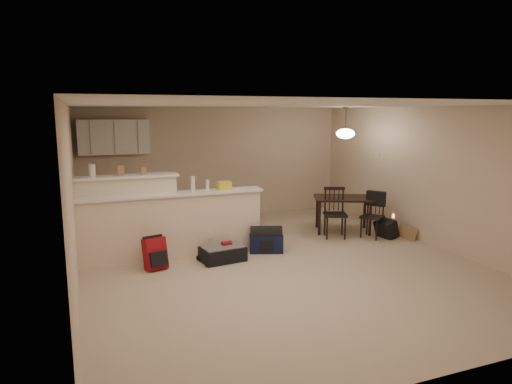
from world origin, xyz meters
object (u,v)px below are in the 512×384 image
pendant_lamp (345,133)px  black_daypack (386,229)px  red_backpack (155,254)px  dining_table (343,201)px  dining_chair_far (372,216)px  navy_duffel (266,243)px  suitcase (223,254)px  dining_chair_near (335,213)px

pendant_lamp → black_daypack: (0.55, -0.70, -1.82)m
red_backpack → dining_table: bearing=-2.1°
dining_chair_far → pendant_lamp: bearing=172.3°
dining_table → black_daypack: (0.55, -0.70, -0.46)m
dining_chair_far → red_backpack: (-4.19, -0.29, -0.19)m
pendant_lamp → red_backpack: (-3.91, -0.89, -1.75)m
navy_duffel → black_daypack: 2.52m
suitcase → red_backpack: 1.09m
suitcase → navy_duffel: bearing=6.1°
pendant_lamp → dining_chair_near: (-0.38, -0.34, -1.51)m
navy_duffel → suitcase: bearing=-147.3°
pendant_lamp → red_backpack: pendant_lamp is taller
dining_chair_near → navy_duffel: bearing=-145.0°
dining_chair_near → red_backpack: (-3.53, -0.56, -0.24)m
suitcase → red_backpack: red_backpack is taller
dining_chair_near → black_daypack: dining_chair_near is taller
dining_table → dining_chair_far: (0.28, -0.60, -0.19)m
pendant_lamp → dining_chair_far: 1.69m
dining_chair_near → suitcase: bearing=-144.9°
dining_chair_far → black_daypack: dining_chair_far is taller
black_daypack → suitcase: bearing=87.5°
black_daypack → dining_chair_far: bearing=63.5°
dining_table → red_backpack: size_ratio=2.76×
suitcase → red_backpack: (-1.09, 0.01, 0.13)m
dining_table → navy_duffel: bearing=-135.9°
dining_chair_far → suitcase: 3.13m
dining_chair_near → red_backpack: bearing=-149.0°
dining_table → dining_chair_far: 0.69m
black_daypack → dining_table: bearing=32.1°
suitcase → black_daypack: size_ratio=1.83×
dining_chair_near → navy_duffel: dining_chair_near is taller
dining_table → dining_chair_near: size_ratio=1.39×
suitcase → navy_duffel: (0.85, 0.20, 0.04)m
dining_table → red_backpack: 4.03m
red_backpack → dining_chair_far: bearing=-11.0°
pendant_lamp → dining_chair_far: size_ratio=0.71×
dining_table → black_daypack: 1.00m
pendant_lamp → dining_chair_far: (0.28, -0.60, -1.55)m
dining_chair_near → suitcase: 2.53m
red_backpack → pendant_lamp: bearing=-2.1°
suitcase → black_daypack: bearing=-3.8°
dining_chair_near → black_daypack: size_ratio=2.56×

